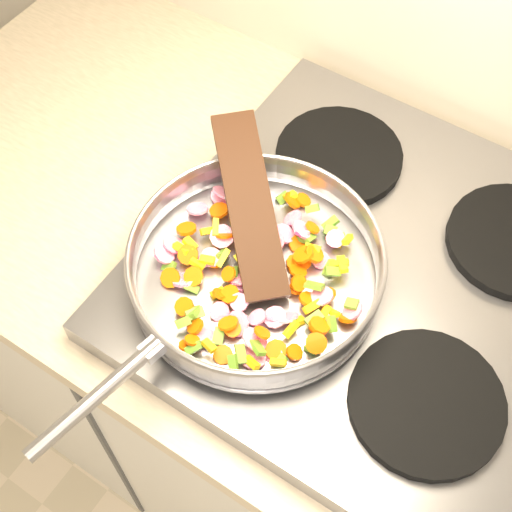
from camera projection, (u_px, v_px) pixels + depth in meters
The scene contains 7 objects.
cooktop at pixel (375, 276), 0.98m from camera, with size 0.60×0.60×0.04m, color #939399.
grate_fl at pixel (234, 292), 0.94m from camera, with size 0.19×0.19×0.02m, color black.
grate_fr at pixel (426, 402), 0.86m from camera, with size 0.19×0.19×0.02m, color black.
grate_bl at pixel (339, 156), 1.07m from camera, with size 0.19×0.19×0.02m, color black.
saute_pan at pixel (255, 265), 0.91m from camera, with size 0.37×0.53×0.06m.
vegetable_heap at pixel (261, 277), 0.92m from camera, with size 0.29×0.30×0.05m.
wooden_spatula at pixel (250, 204), 0.93m from camera, with size 0.26×0.06×0.01m, color black.
Camera 1 is at (-0.56, 1.15, 1.76)m, focal length 50.00 mm.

